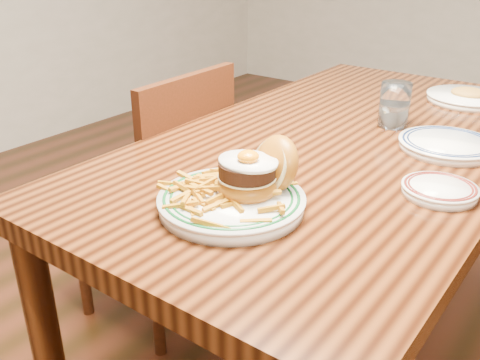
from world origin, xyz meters
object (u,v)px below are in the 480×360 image
Objects in this scene: main_plate at (239,190)px; side_plate at (440,189)px; chair_left at (165,195)px; table at (344,167)px.

side_plate is (0.30, 0.29, -0.02)m from main_plate.
chair_left reaches higher than side_plate.
side_plate is at bearing 65.79° from main_plate.
table is at bearing 112.97° from main_plate.
table is 1.82× the size of chair_left.
side_plate is at bearing -33.61° from table.
chair_left is (-0.56, -0.14, -0.19)m from table.
main_plate is 2.00× the size of side_plate.
main_plate is at bearing -33.27° from chair_left.
chair_left is at bearing 173.32° from side_plate.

